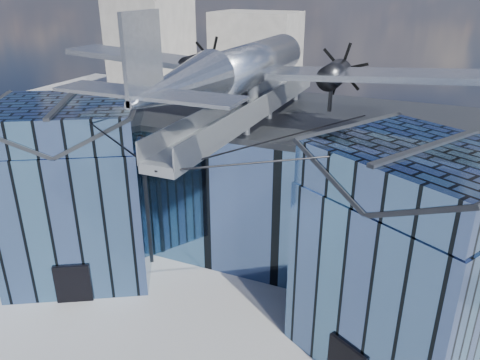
% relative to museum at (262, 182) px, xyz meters
% --- Properties ---
extents(ground_plane, '(120.00, 120.00, 0.00)m').
position_rel_museum_xyz_m(ground_plane, '(-0.00, -5.82, -5.54)').
color(ground_plane, gray).
extents(museum, '(32.88, 24.50, 17.60)m').
position_rel_museum_xyz_m(museum, '(0.00, 0.00, 0.00)').
color(museum, '#476691').
rests_on(museum, ground).
extents(bg_towers, '(77.00, 24.50, 26.00)m').
position_rel_museum_xyz_m(bg_towers, '(1.45, 44.67, 4.47)').
color(bg_towers, gray).
rests_on(bg_towers, ground).
extents(tree_plaza_w, '(3.09, 3.09, 4.68)m').
position_rel_museum_xyz_m(tree_plaza_w, '(-19.27, -4.69, -2.37)').
color(tree_plaza_w, '#2F2013').
rests_on(tree_plaza_w, ground).
extents(tree_side_w, '(4.12, 4.12, 5.93)m').
position_rel_museum_xyz_m(tree_side_w, '(-21.36, 2.61, -1.53)').
color(tree_side_w, '#2F2013').
rests_on(tree_side_w, ground).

